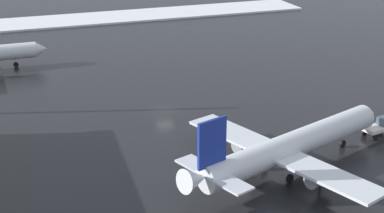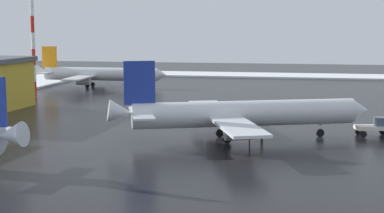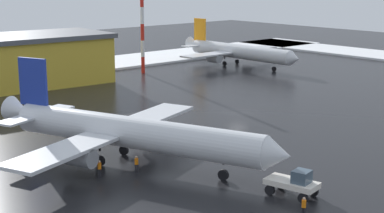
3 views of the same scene
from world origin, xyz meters
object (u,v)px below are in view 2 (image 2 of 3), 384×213
object	(u,v)px
airplane_distant_tail	(98,74)
ground_crew_mid_apron	(250,140)
pushback_tug	(375,127)
ground_crew_near_tug	(262,134)
antenna_mast	(33,49)
airplane_parked_portside	(239,114)

from	to	relation	value
airplane_distant_tail	ground_crew_mid_apron	xyz separation A→B (m)	(60.18, 40.07, -2.12)
ground_crew_mid_apron	pushback_tug	bearing A→B (deg)	-154.48
airplane_distant_tail	ground_crew_near_tug	world-z (taller)	airplane_distant_tail
pushback_tug	ground_crew_near_tug	xyz separation A→B (m)	(6.61, -14.25, -0.31)
ground_crew_mid_apron	antenna_mast	xyz separation A→B (m)	(-39.64, -45.86, 8.65)
ground_crew_near_tug	antenna_mast	xyz separation A→B (m)	(-36.16, -47.09, 8.65)
ground_crew_mid_apron	antenna_mast	bearing A→B (deg)	-48.39
ground_crew_mid_apron	airplane_parked_portside	bearing A→B (deg)	-76.87
airplane_parked_portside	ground_crew_near_tug	distance (m)	3.96
ground_crew_near_tug	airplane_parked_portside	bearing A→B (deg)	-164.91
airplane_distant_tail	pushback_tug	size ratio (longest dim) A/B	6.34
airplane_parked_portside	antenna_mast	distance (m)	56.68
airplane_distant_tail	antenna_mast	distance (m)	22.32
ground_crew_near_tug	ground_crew_mid_apron	bearing A→B (deg)	-73.31
pushback_tug	airplane_parked_portside	bearing A→B (deg)	-174.14
pushback_tug	ground_crew_mid_apron	world-z (taller)	pushback_tug
pushback_tug	antenna_mast	bearing A→B (deg)	142.53
airplane_parked_portside	antenna_mast	bearing A→B (deg)	121.48
airplane_parked_portside	airplane_distant_tail	world-z (taller)	airplane_parked_portside
airplane_distant_tail	pushback_tug	bearing A→B (deg)	-43.10
pushback_tug	ground_crew_near_tug	bearing A→B (deg)	-166.87
airplane_parked_portside	ground_crew_near_tug	bearing A→B (deg)	-41.14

